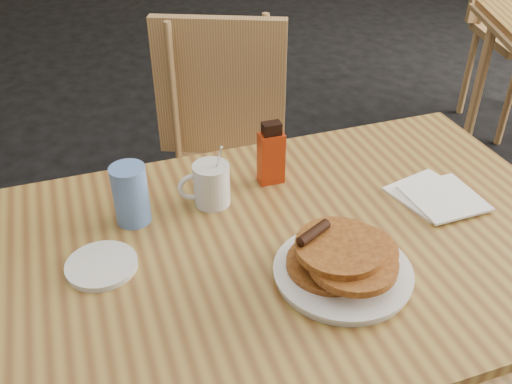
{
  "coord_description": "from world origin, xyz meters",
  "views": [
    {
      "loc": [
        -0.27,
        -0.86,
        1.5
      ],
      "look_at": [
        -0.04,
        0.03,
        0.86
      ],
      "focal_mm": 40.0,
      "sensor_mm": 36.0,
      "label": 1
    }
  ],
  "objects_px": {
    "chair_main_far": "(228,143)",
    "pancake_plate": "(343,264)",
    "syrup_bottle": "(271,155)",
    "main_table": "(302,254)",
    "blue_tumbler": "(131,195)",
    "coffee_mug": "(210,184)"
  },
  "relations": [
    {
      "from": "chair_main_far",
      "to": "coffee_mug",
      "type": "xyz_separation_m",
      "value": [
        -0.16,
        -0.57,
        0.23
      ]
    },
    {
      "from": "main_table",
      "to": "syrup_bottle",
      "type": "relative_size",
      "value": 8.46
    },
    {
      "from": "pancake_plate",
      "to": "syrup_bottle",
      "type": "height_order",
      "value": "syrup_bottle"
    },
    {
      "from": "pancake_plate",
      "to": "syrup_bottle",
      "type": "xyz_separation_m",
      "value": [
        -0.04,
        0.35,
        0.04
      ]
    },
    {
      "from": "pancake_plate",
      "to": "blue_tumbler",
      "type": "xyz_separation_m",
      "value": [
        -0.37,
        0.28,
        0.04
      ]
    },
    {
      "from": "pancake_plate",
      "to": "blue_tumbler",
      "type": "bearing_deg",
      "value": 142.75
    },
    {
      "from": "main_table",
      "to": "syrup_bottle",
      "type": "bearing_deg",
      "value": 91.33
    },
    {
      "from": "blue_tumbler",
      "to": "pancake_plate",
      "type": "bearing_deg",
      "value": -37.25
    },
    {
      "from": "coffee_mug",
      "to": "syrup_bottle",
      "type": "height_order",
      "value": "syrup_bottle"
    },
    {
      "from": "main_table",
      "to": "syrup_bottle",
      "type": "distance_m",
      "value": 0.25
    },
    {
      "from": "main_table",
      "to": "syrup_bottle",
      "type": "xyz_separation_m",
      "value": [
        -0.01,
        0.22,
        0.11
      ]
    },
    {
      "from": "chair_main_far",
      "to": "coffee_mug",
      "type": "distance_m",
      "value": 0.63
    },
    {
      "from": "main_table",
      "to": "blue_tumbler",
      "type": "xyz_separation_m",
      "value": [
        -0.33,
        0.15,
        0.11
      ]
    },
    {
      "from": "main_table",
      "to": "blue_tumbler",
      "type": "distance_m",
      "value": 0.38
    },
    {
      "from": "main_table",
      "to": "pancake_plate",
      "type": "height_order",
      "value": "pancake_plate"
    },
    {
      "from": "chair_main_far",
      "to": "pancake_plate",
      "type": "xyz_separation_m",
      "value": [
        0.03,
        -0.87,
        0.21
      ]
    },
    {
      "from": "coffee_mug",
      "to": "blue_tumbler",
      "type": "bearing_deg",
      "value": -170.55
    },
    {
      "from": "main_table",
      "to": "blue_tumbler",
      "type": "bearing_deg",
      "value": 154.89
    },
    {
      "from": "chair_main_far",
      "to": "syrup_bottle",
      "type": "xyz_separation_m",
      "value": [
        -0.01,
        -0.52,
        0.25
      ]
    },
    {
      "from": "coffee_mug",
      "to": "blue_tumbler",
      "type": "distance_m",
      "value": 0.17
    },
    {
      "from": "syrup_bottle",
      "to": "blue_tumbler",
      "type": "distance_m",
      "value": 0.33
    },
    {
      "from": "coffee_mug",
      "to": "syrup_bottle",
      "type": "distance_m",
      "value": 0.16
    }
  ]
}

